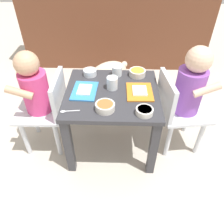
# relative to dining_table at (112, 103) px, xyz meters

# --- Properties ---
(ground_plane) EXTENTS (7.00, 7.00, 0.00)m
(ground_plane) POSITION_rel_dining_table_xyz_m (0.00, 0.00, -0.34)
(ground_plane) COLOR beige
(kitchen_cabinet_back) EXTENTS (1.78, 0.36, 0.95)m
(kitchen_cabinet_back) POSITION_rel_dining_table_xyz_m (0.00, 1.20, 0.13)
(kitchen_cabinet_back) COLOR brown
(kitchen_cabinet_back) RESTS_ON ground
(dining_table) EXTENTS (0.53, 0.49, 0.43)m
(dining_table) POSITION_rel_dining_table_xyz_m (0.00, 0.00, 0.00)
(dining_table) COLOR #333338
(dining_table) RESTS_ON ground
(seated_child_left) EXTENTS (0.28, 0.28, 0.66)m
(seated_child_left) POSITION_rel_dining_table_xyz_m (-0.42, -0.00, 0.07)
(seated_child_left) COLOR silver
(seated_child_left) RESTS_ON ground
(seated_child_right) EXTENTS (0.32, 0.32, 0.69)m
(seated_child_right) POSITION_rel_dining_table_xyz_m (0.43, 0.02, 0.09)
(seated_child_right) COLOR silver
(seated_child_right) RESTS_ON ground
(dog) EXTENTS (0.41, 0.35, 0.33)m
(dog) POSITION_rel_dining_table_xyz_m (-0.07, 0.53, -0.12)
(dog) COLOR beige
(dog) RESTS_ON ground
(food_tray_left) EXTENTS (0.14, 0.19, 0.02)m
(food_tray_left) POSITION_rel_dining_table_xyz_m (-0.15, 0.00, 0.09)
(food_tray_left) COLOR #388CD8
(food_tray_left) RESTS_ON dining_table
(food_tray_right) EXTENTS (0.15, 0.18, 0.02)m
(food_tray_right) POSITION_rel_dining_table_xyz_m (0.15, 0.00, 0.09)
(food_tray_right) COLOR orange
(food_tray_right) RESTS_ON dining_table
(water_cup_left) EXTENTS (0.06, 0.06, 0.07)m
(water_cup_left) POSITION_rel_dining_table_xyz_m (0.00, 0.04, 0.11)
(water_cup_left) COLOR white
(water_cup_left) RESTS_ON dining_table
(water_cup_right) EXTENTS (0.06, 0.06, 0.06)m
(water_cup_right) POSITION_rel_dining_table_xyz_m (0.03, 0.18, 0.11)
(water_cup_right) COLOR white
(water_cup_right) RESTS_ON dining_table
(cereal_bowl_right_side) EXTENTS (0.10, 0.10, 0.04)m
(cereal_bowl_right_side) POSITION_rel_dining_table_xyz_m (-0.03, -0.16, 0.10)
(cereal_bowl_right_side) COLOR silver
(cereal_bowl_right_side) RESTS_ON dining_table
(veggie_bowl_near) EXTENTS (0.09, 0.09, 0.03)m
(veggie_bowl_near) POSITION_rel_dining_table_xyz_m (0.17, -0.18, 0.10)
(veggie_bowl_near) COLOR silver
(veggie_bowl_near) RESTS_ON dining_table
(veggie_bowl_far) EXTENTS (0.10, 0.10, 0.04)m
(veggie_bowl_far) POSITION_rel_dining_table_xyz_m (0.15, 0.18, 0.10)
(veggie_bowl_far) COLOR silver
(veggie_bowl_far) RESTS_ON dining_table
(cereal_bowl_left_side) EXTENTS (0.08, 0.08, 0.04)m
(cereal_bowl_left_side) POSITION_rel_dining_table_xyz_m (-0.14, 0.18, 0.10)
(cereal_bowl_left_side) COLOR white
(cereal_bowl_left_side) RESTS_ON dining_table
(spoon_by_left_tray) EXTENTS (0.10, 0.03, 0.01)m
(spoon_by_left_tray) POSITION_rel_dining_table_xyz_m (-0.22, -0.18, 0.08)
(spoon_by_left_tray) COLOR silver
(spoon_by_left_tray) RESTS_ON dining_table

